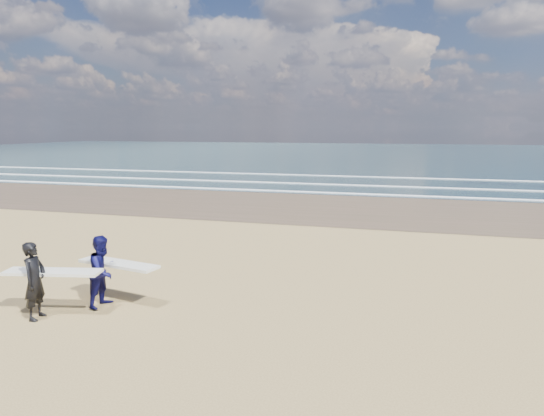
% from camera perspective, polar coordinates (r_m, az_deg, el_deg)
% --- Properties ---
extents(ocean, '(220.00, 100.00, 0.02)m').
position_cam_1_polar(ocean, '(81.53, 24.65, 5.62)').
color(ocean, '#192F38').
rests_on(ocean, ground).
extents(surfer_near, '(2.26, 1.19, 1.78)m').
position_cam_1_polar(surfer_near, '(12.24, -25.89, -7.57)').
color(surfer_near, black).
rests_on(surfer_near, ground).
extents(surfer_far, '(2.26, 1.26, 1.75)m').
position_cam_1_polar(surfer_far, '(12.47, -19.11, -6.94)').
color(surfer_far, '#0B0B3D').
rests_on(surfer_far, ground).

